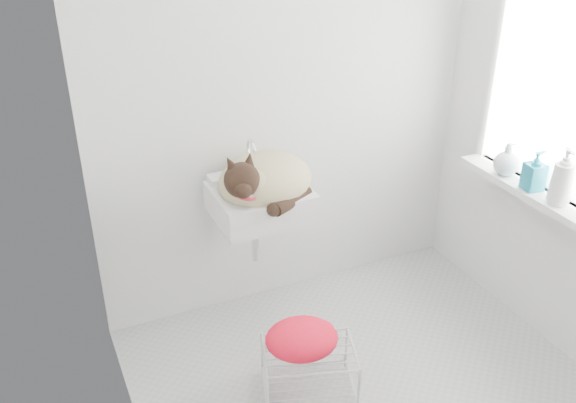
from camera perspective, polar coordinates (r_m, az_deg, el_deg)
name	(u,v)px	position (r m, az deg, el deg)	size (l,w,h in m)	color
floor	(370,391)	(3.30, 7.42, -16.67)	(2.20, 2.00, 0.02)	#ADAFB0
back_wall	(287,93)	(3.41, -0.09, 9.85)	(2.20, 0.02, 2.50)	silver
left_wall	(115,218)	(2.23, -15.40, -1.44)	(0.02, 2.00, 2.50)	silver
window_glass	(557,91)	(3.38, 23.20, 9.21)	(0.01, 0.80, 1.00)	white
window_frame	(554,91)	(3.37, 23.02, 9.19)	(0.04, 0.90, 1.10)	white
windowsill	(526,189)	(3.51, 20.78, 1.09)	(0.16, 0.88, 0.04)	white
sink	(260,189)	(3.24, -2.56, 1.17)	(0.49, 0.42, 0.19)	white
faucet	(247,151)	(3.33, -3.79, 4.58)	(0.18, 0.12, 0.18)	silver
cat	(263,182)	(3.21, -2.29, 1.74)	(0.57, 0.50, 0.33)	#C5B787
wire_rack	(309,368)	(3.18, 1.91, -14.86)	(0.43, 0.30, 0.26)	silver
towel	(302,346)	(3.08, 1.24, -12.98)	(0.35, 0.25, 0.15)	red
bottle_a	(557,203)	(3.37, 23.19, -0.16)	(0.10, 0.10, 0.25)	white
bottle_b	(531,189)	(3.47, 21.19, 1.06)	(0.09, 0.10, 0.21)	#116E86
bottle_c	(504,174)	(3.59, 19.03, 2.38)	(0.14, 0.14, 0.18)	silver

